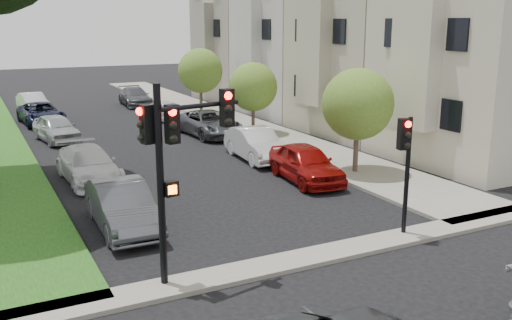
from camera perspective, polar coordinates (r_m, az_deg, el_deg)
name	(u,v)px	position (r m, az deg, el deg)	size (l,w,h in m)	color
ground	(356,292)	(13.49, 9.95, -12.85)	(140.00, 140.00, 0.00)	black
sidewalk_right	(215,116)	(36.89, -4.09, 4.45)	(3.50, 44.00, 0.12)	slate
sidewalk_cross	(309,258)	(14.95, 5.31, -9.70)	(60.00, 1.00, 0.12)	slate
house_b	(375,3)	(31.98, 11.80, 15.15)	(7.70, 7.55, 15.97)	gray
house_c	(301,6)	(38.14, 4.52, 15.11)	(7.70, 7.55, 15.97)	silver
house_d	(249,8)	(44.71, -0.67, 14.94)	(7.70, 7.55, 15.97)	gray
small_tree_a	(358,104)	(22.73, 10.14, 5.50)	(2.83, 2.83, 4.24)	#322822
small_tree_b	(253,87)	(30.46, -0.30, 7.32)	(2.59, 2.59, 3.89)	#322822
small_tree_c	(200,71)	(37.29, -5.58, 8.87)	(2.88, 2.88, 4.31)	#322822
traffic_signal_main	(175,148)	(12.73, -8.11, 1.15)	(2.31, 0.63, 4.71)	black
traffic_signal_secondary	(405,155)	(16.22, 14.70, 0.50)	(0.46, 0.37, 3.45)	black
car_parked_0	(306,163)	(21.82, 4.99, -0.31)	(1.69, 4.20, 1.43)	maroon
car_parked_1	(256,144)	(25.15, -0.02, 1.60)	(1.49, 4.26, 1.40)	silver
car_parked_2	(209,123)	(30.56, -4.69, 3.66)	(2.23, 4.83, 1.34)	#3F4247
car_parked_3	(167,111)	(35.36, -8.87, 4.86)	(1.51, 3.75, 1.28)	silver
car_parked_4	(135,97)	(42.43, -12.00, 6.21)	(1.82, 4.49, 1.30)	#3F4247
car_parked_5	(122,206)	(17.22, -13.22, -4.53)	(1.48, 4.26, 1.40)	#3F4247
car_parked_6	(89,165)	(22.63, -16.40, -0.46)	(1.84, 4.54, 1.32)	silver
car_parked_7	(56,128)	(30.76, -19.34, 3.02)	(1.61, 4.01, 1.37)	#999BA0
car_parked_8	(41,114)	(36.23, -20.68, 4.37)	(2.15, 4.67, 1.30)	black
car_parked_9	(33,103)	(41.21, -21.41, 5.35)	(1.38, 3.95, 1.30)	silver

